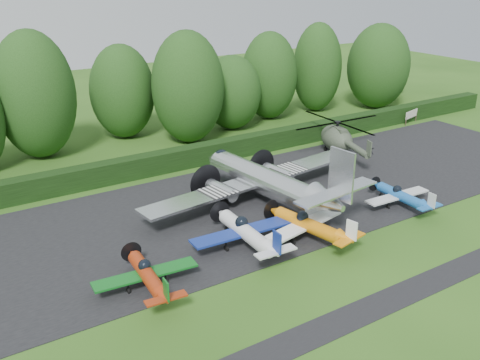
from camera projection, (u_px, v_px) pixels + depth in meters
ground at (327, 256)px, 36.76m from camera, size 160.00×160.00×0.00m
apron at (247, 205)px, 44.58m from camera, size 70.00×18.00×0.01m
taxiway_verge at (393, 299)px, 32.06m from camera, size 70.00×2.00×0.00m
hedgerow at (187, 166)px, 53.19m from camera, size 90.00×1.60×2.00m
transport_plane at (265, 181)px, 44.37m from camera, size 21.83×16.74×7.00m
light_plane_red at (148, 275)px, 32.55m from camera, size 6.56×6.90×2.52m
light_plane_white at (246, 232)px, 37.41m from camera, size 7.77×8.17×2.99m
light_plane_orange at (309, 225)px, 38.55m from camera, size 7.42×7.81×2.85m
light_plane_blue at (401, 196)px, 43.89m from camera, size 6.20×6.52×2.38m
helicopter at (337, 136)px, 56.35m from camera, size 10.74×12.57×3.46m
sign_board at (412, 115)px, 67.28m from camera, size 3.00×0.11×1.69m
tree_1 at (317, 67)px, 71.65m from camera, size 6.50×6.50×11.82m
tree_3 at (122, 92)px, 60.50m from camera, size 7.30×7.30×10.67m
tree_4 at (232, 92)px, 64.10m from camera, size 7.07×7.07×8.91m
tree_5 at (35, 95)px, 53.61m from camera, size 8.08×8.08×13.02m
tree_6 at (269, 76)px, 68.12m from camera, size 7.17×7.17×11.09m
tree_9 at (385, 65)px, 80.91m from camera, size 7.01×7.01×9.26m
tree_10 at (378, 66)px, 73.28m from camera, size 8.50×8.50×11.53m
tree_11 at (188, 87)px, 58.57m from camera, size 7.98×7.98×12.37m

